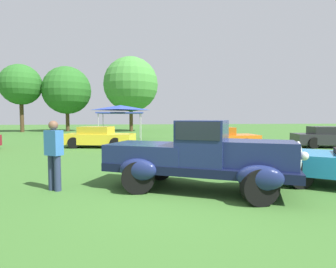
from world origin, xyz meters
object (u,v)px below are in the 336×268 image
Objects in this scene: feature_pickup_truck at (200,155)px; show_car_charcoal at (328,137)px; canopy_tent_left_field at (121,109)px; spectator_near_truck at (54,153)px; show_car_yellow at (98,137)px; show_car_orange at (217,138)px.

feature_pickup_truck reaches higher than show_car_charcoal.
feature_pickup_truck is 1.37× the size of canopy_tent_left_field.
spectator_near_truck is (-3.48, 0.44, 0.05)m from feature_pickup_truck.
canopy_tent_left_field is at bearing 99.73° from feature_pickup_truck.
canopy_tent_left_field reaches higher than show_car_yellow.
spectator_near_truck is at bearing -89.15° from show_car_yellow.
show_car_yellow and show_car_orange have the same top height.
feature_pickup_truck is 15.07m from canopy_tent_left_field.
show_car_orange is at bearing 68.98° from feature_pickup_truck.
show_car_charcoal is 1.22× the size of canopy_tent_left_field.
canopy_tent_left_field is (0.95, 14.33, 1.51)m from spectator_near_truck.
show_car_yellow and show_car_charcoal have the same top height.
feature_pickup_truck is 12.61m from show_car_charcoal.
show_car_yellow is 2.57× the size of spectator_near_truck.
show_car_orange is at bearing -15.06° from show_car_yellow.
spectator_near_truck is at bearing 172.72° from feature_pickup_truck.
canopy_tent_left_field is at bearing 77.77° from show_car_yellow.
show_car_charcoal is at bearing 29.40° from spectator_near_truck.
spectator_near_truck is at bearing -93.79° from canopy_tent_left_field.
show_car_charcoal is at bearing 38.98° from feature_pickup_truck.
show_car_yellow is 9.32m from spectator_near_truck.
canopy_tent_left_field reaches higher than show_car_orange.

